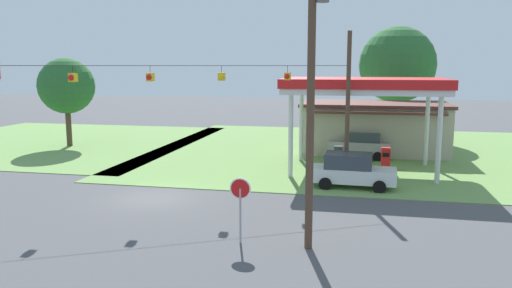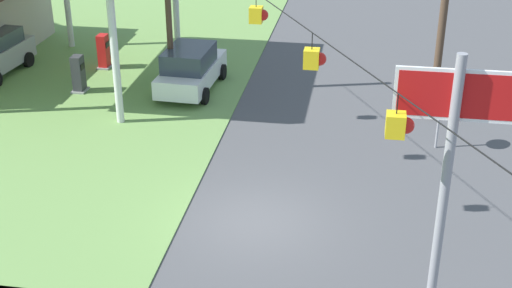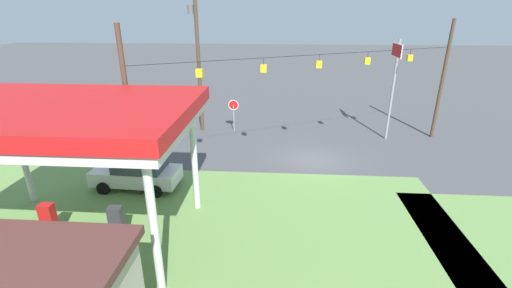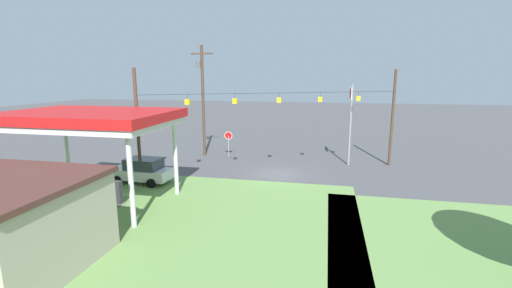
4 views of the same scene
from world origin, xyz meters
name	(u,v)px [view 3 (image 3 of 4)]	position (x,y,z in m)	size (l,w,h in m)	color
ground_plane	(313,160)	(0.00, 0.00, 0.00)	(160.00, 160.00, 0.00)	#4C4C4F
gas_station_canopy	(60,117)	(10.22, 8.77, 5.31)	(9.72, 6.74, 5.83)	silver
fuel_pump_near	(117,224)	(8.76, 8.77, 0.74)	(0.71, 0.56, 1.56)	gray
fuel_pump_far	(49,222)	(11.68, 8.77, 0.74)	(0.71, 0.56, 1.56)	gray
car_at_pumps_front	(138,171)	(9.68, 4.28, 0.96)	(4.63, 2.27, 1.89)	white
stop_sign_roadside	(234,109)	(5.77, -5.37, 1.81)	(0.80, 0.08, 2.50)	#99999E
stop_sign_overhead	(395,72)	(-5.72, -4.31, 4.97)	(0.22, 2.07, 7.17)	gray
utility_pole_main	(197,53)	(8.35, -5.38, 6.02)	(2.20, 0.44, 10.81)	#4C3828
signal_span_gantry	(317,88)	(0.00, -0.01, 4.69)	(18.94, 10.24, 8.45)	#4C3828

